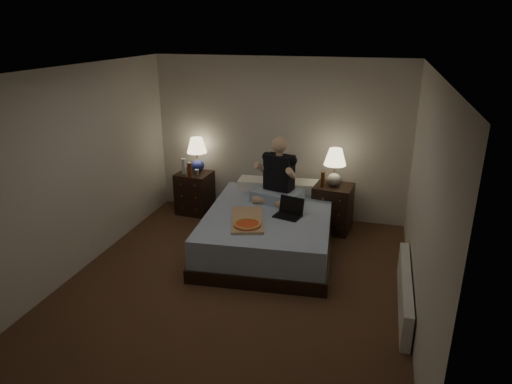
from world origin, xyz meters
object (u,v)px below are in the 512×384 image
(nightstand_left, at_px, (195,193))
(lamp_left, at_px, (197,155))
(nightstand_right, at_px, (332,208))
(pizza_box, at_px, (247,225))
(bed, at_px, (269,230))
(lamp_right, at_px, (335,167))
(water_bottle, at_px, (184,166))
(person, at_px, (277,170))
(soda_can, at_px, (197,173))
(beer_bottle_left, at_px, (189,170))
(laptop, at_px, (288,208))
(beer_bottle_right, at_px, (323,179))
(radiator, at_px, (405,291))

(nightstand_left, height_order, lamp_left, lamp_left)
(nightstand_left, height_order, nightstand_right, nightstand_right)
(pizza_box, bearing_deg, bed, 60.66)
(pizza_box, bearing_deg, lamp_right, 41.18)
(water_bottle, distance_m, person, 1.71)
(nightstand_left, height_order, soda_can, soda_can)
(bed, distance_m, nightstand_left, 1.76)
(bed, height_order, soda_can, soda_can)
(lamp_left, height_order, soda_can, lamp_left)
(nightstand_right, relative_size, beer_bottle_left, 3.07)
(lamp_left, xyz_separation_m, lamp_right, (2.22, -0.19, 0.03))
(beer_bottle_left, relative_size, person, 0.25)
(nightstand_left, height_order, pizza_box, nightstand_left)
(nightstand_right, xyz_separation_m, laptop, (-0.49, -0.95, 0.32))
(lamp_right, height_order, soda_can, lamp_right)
(beer_bottle_left, bearing_deg, beer_bottle_right, -0.00)
(lamp_right, distance_m, soda_can, 2.16)
(person, bearing_deg, bed, -76.60)
(nightstand_left, height_order, beer_bottle_left, beer_bottle_left)
(nightstand_right, bearing_deg, water_bottle, -173.90)
(nightstand_right, distance_m, beer_bottle_left, 2.29)
(nightstand_right, relative_size, lamp_left, 1.26)
(nightstand_right, xyz_separation_m, person, (-0.76, -0.43, 0.66))
(lamp_left, bearing_deg, radiator, -31.98)
(nightstand_left, bearing_deg, person, -14.42)
(radiator, bearing_deg, nightstand_left, 149.52)
(lamp_left, bearing_deg, lamp_right, -4.90)
(lamp_right, relative_size, laptop, 1.65)
(soda_can, distance_m, radiator, 3.68)
(laptop, height_order, pizza_box, laptop)
(laptop, relative_size, pizza_box, 0.45)
(lamp_left, relative_size, laptop, 1.65)
(nightstand_right, bearing_deg, beer_bottle_left, -170.92)
(nightstand_left, xyz_separation_m, laptop, (1.77, -1.05, 0.33))
(nightstand_right, height_order, lamp_right, lamp_right)
(lamp_right, xyz_separation_m, person, (-0.75, -0.43, 0.03))
(beer_bottle_left, bearing_deg, laptop, -26.00)
(lamp_right, relative_size, pizza_box, 0.74)
(lamp_right, relative_size, radiator, 0.35)
(nightstand_left, relative_size, beer_bottle_left, 2.96)
(pizza_box, xyz_separation_m, radiator, (1.90, -0.39, -0.39))
(nightstand_right, height_order, beer_bottle_left, beer_bottle_left)
(soda_can, bearing_deg, lamp_right, 0.48)
(soda_can, relative_size, pizza_box, 0.13)
(soda_can, relative_size, beer_bottle_left, 0.43)
(lamp_left, distance_m, beer_bottle_left, 0.34)
(radiator, bearing_deg, laptop, 149.83)
(pizza_box, height_order, radiator, pizza_box)
(lamp_left, xyz_separation_m, beer_bottle_right, (2.07, -0.29, -0.14))
(nightstand_left, bearing_deg, laptop, -25.82)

